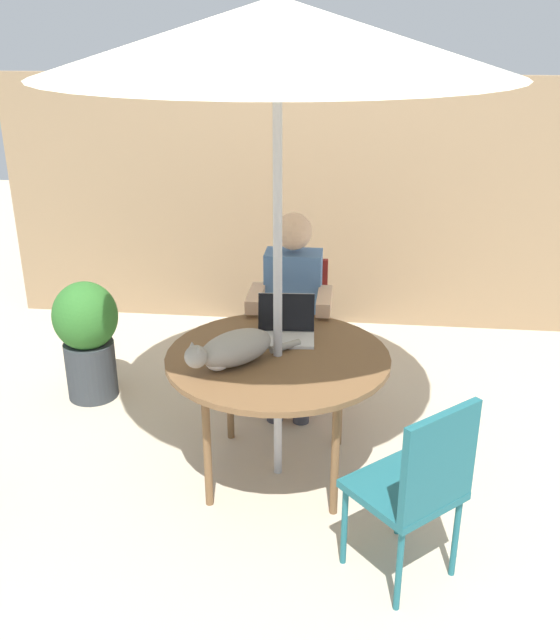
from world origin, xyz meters
The scene contains 10 objects.
ground_plane centered at (0.00, 0.00, 0.00)m, with size 14.00×14.00×0.00m, color beige.
fence_back centered at (0.00, 2.14, 0.95)m, with size 4.74×0.08×1.90m, color #937756.
patio_table centered at (0.00, 0.00, 0.65)m, with size 1.14×1.14×0.70m.
patio_umbrella centered at (0.00, 0.00, 2.20)m, with size 2.10×2.10×2.36m.
chair_occupied centered at (0.00, 0.92, 0.52)m, with size 0.40×0.40×0.88m.
chair_empty centered at (0.67, -0.73, 0.52)m, with size 0.57×0.57×0.88m.
person_seated centered at (0.00, 0.76, 0.69)m, with size 0.48×0.48×1.22m.
laptop centered at (0.02, 0.24, 0.77)m, with size 0.32×0.27×0.21m.
cat centered at (-0.21, -0.13, 0.79)m, with size 0.52×0.46×0.17m.
potted_plant_by_chair centered at (-1.29, 0.71, 0.43)m, with size 0.40×0.40×0.78m.
Camera 1 is at (0.37, -3.21, 2.27)m, focal length 40.01 mm.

